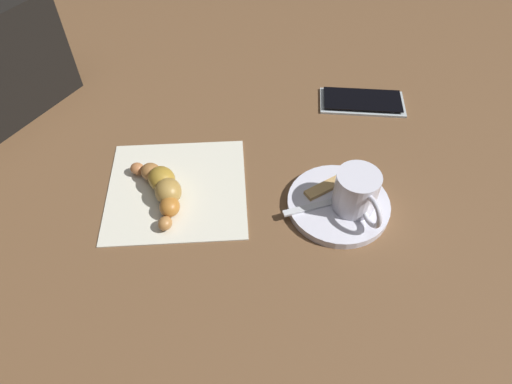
% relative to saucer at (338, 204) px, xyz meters
% --- Properties ---
extents(ground_plane, '(1.80, 1.80, 0.00)m').
position_rel_saucer_xyz_m(ground_plane, '(-0.13, 0.02, -0.01)').
color(ground_plane, brown).
extents(saucer, '(0.14, 0.14, 0.01)m').
position_rel_saucer_xyz_m(saucer, '(0.00, 0.00, 0.00)').
color(saucer, silver).
rests_on(saucer, ground).
extents(espresso_cup, '(0.06, 0.09, 0.06)m').
position_rel_saucer_xyz_m(espresso_cup, '(0.02, -0.01, 0.03)').
color(espresso_cup, silver).
rests_on(espresso_cup, saucer).
extents(teaspoon, '(0.12, 0.05, 0.01)m').
position_rel_saucer_xyz_m(teaspoon, '(0.00, 0.00, 0.01)').
color(teaspoon, silver).
rests_on(teaspoon, saucer).
extents(sugar_packet, '(0.06, 0.04, 0.01)m').
position_rel_saucer_xyz_m(sugar_packet, '(-0.02, 0.02, 0.01)').
color(sugar_packet, tan).
rests_on(sugar_packet, saucer).
extents(napkin, '(0.20, 0.20, 0.00)m').
position_rel_saucer_xyz_m(napkin, '(-0.23, 0.04, -0.00)').
color(napkin, silver).
rests_on(napkin, ground).
extents(croissant, '(0.09, 0.13, 0.03)m').
position_rel_saucer_xyz_m(croissant, '(-0.24, 0.03, 0.01)').
color(croissant, '#B0753B').
rests_on(croissant, napkin).
extents(cell_phone, '(0.15, 0.08, 0.01)m').
position_rel_saucer_xyz_m(cell_phone, '(0.07, 0.23, -0.00)').
color(cell_phone, '#B4BEC1').
rests_on(cell_phone, ground).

